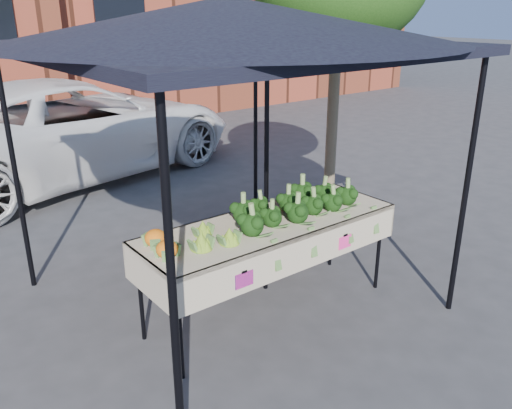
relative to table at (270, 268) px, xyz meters
name	(u,v)px	position (x,y,z in m)	size (l,w,h in m)	color
ground	(291,309)	(0.18, -0.11, -0.45)	(90.00, 90.00, 0.00)	#303033
table	(270,268)	(0.00, 0.00, 0.00)	(2.41, 0.83, 0.90)	#BCB295
canopy	(231,161)	(-0.11, 0.43, 0.92)	(3.16, 3.16, 2.74)	black
broccoli_heap	(292,201)	(0.28, 0.03, 0.57)	(1.35, 0.55, 0.24)	black
romanesco_cluster	(207,231)	(-0.66, -0.01, 0.54)	(0.41, 0.45, 0.18)	#8DA631
cauliflower_pair	(161,242)	(-1.03, 0.07, 0.53)	(0.21, 0.41, 0.17)	orange
street_tree	(335,76)	(1.78, 0.98, 1.46)	(1.94, 1.94, 3.83)	#1E4C14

